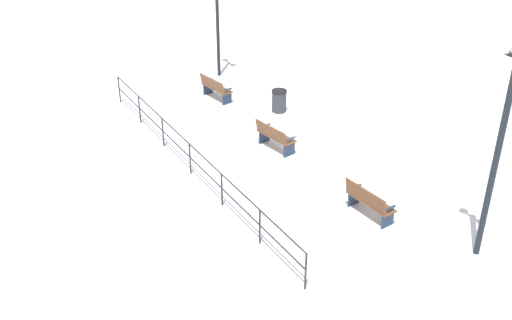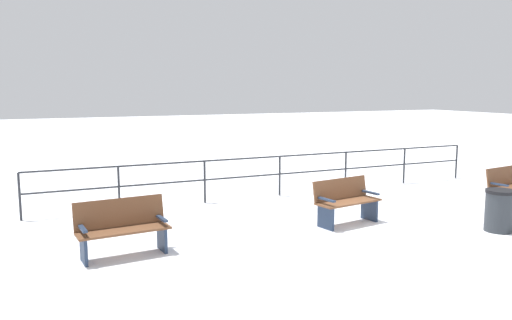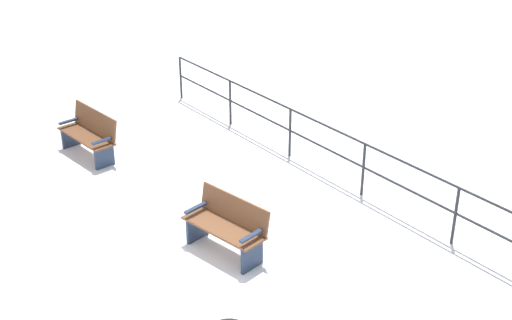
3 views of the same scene
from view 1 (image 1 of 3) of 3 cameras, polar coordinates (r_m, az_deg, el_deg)
name	(u,v)px [view 1 (image 1 of 3)]	position (r m, az deg, el deg)	size (l,w,h in m)	color
ground_plane	(280,148)	(20.03, 2.17, 1.12)	(80.00, 80.00, 0.00)	white
bench_nearest	(369,201)	(16.77, 10.17, -3.70)	(0.63, 1.49, 0.91)	brown
bench_second	(275,136)	(19.71, 1.72, 2.14)	(0.75, 1.45, 0.89)	brown
bench_third	(215,88)	(23.26, -3.69, 6.53)	(0.70, 1.45, 0.88)	brown
lamppost_near	(502,133)	(14.74, 21.34, 2.32)	(0.26, 0.88, 5.25)	black
waterfront_railing	(190,153)	(18.39, -6.01, 0.62)	(0.05, 11.89, 1.01)	#26282D
trash_bin	(279,101)	(22.30, 2.10, 5.36)	(0.54, 0.54, 0.79)	#2D3338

